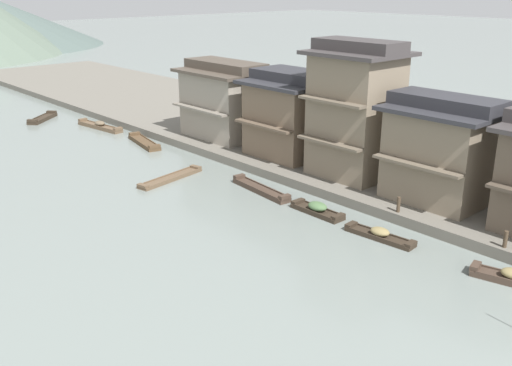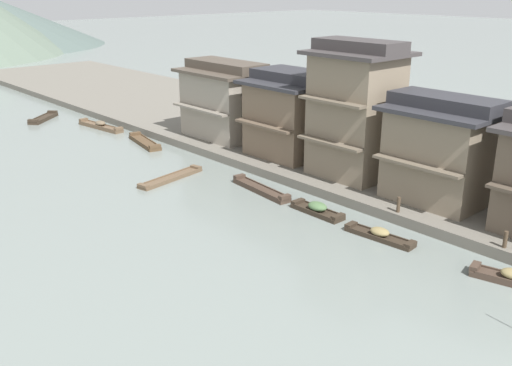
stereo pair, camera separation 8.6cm
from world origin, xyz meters
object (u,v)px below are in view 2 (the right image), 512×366
(boat_moored_nearest, at_px, (43,118))
(boat_upstream_distant, at_px, (171,178))
(boat_crossing_west, at_px, (101,126))
(mooring_post_dock_mid, at_px, (398,205))
(boat_midriver_drifting, at_px, (317,210))
(mooring_post_dock_near, at_px, (505,240))
(boat_moored_second, at_px, (380,235))
(boat_moored_third, at_px, (261,190))
(boat_moored_far, at_px, (145,142))
(house_waterfront_second, at_px, (441,150))
(house_waterfront_tall, at_px, (355,110))
(house_waterfront_far, at_px, (226,100))
(house_waterfront_narrow, at_px, (294,114))

(boat_moored_nearest, distance_m, boat_upstream_distant, 23.32)
(boat_crossing_west, distance_m, mooring_post_dock_mid, 31.14)
(boat_midriver_drifting, height_order, mooring_post_dock_near, mooring_post_dock_near)
(boat_moored_second, xyz_separation_m, boat_upstream_distant, (-2.72, 15.29, -0.10))
(boat_moored_second, relative_size, boat_moored_third, 0.76)
(boat_moored_third, bearing_deg, boat_moored_far, 87.76)
(boat_midriver_drifting, relative_size, mooring_post_dock_near, 4.13)
(boat_midriver_drifting, height_order, boat_upstream_distant, boat_midriver_drifting)
(boat_upstream_distant, height_order, boat_crossing_west, boat_crossing_west)
(house_waterfront_second, xyz_separation_m, mooring_post_dock_near, (-3.36, -5.76, -2.59))
(boat_moored_third, xyz_separation_m, mooring_post_dock_near, (2.37, -14.77, 0.87))
(boat_moored_third, distance_m, house_waterfront_tall, 7.90)
(house_waterfront_far, relative_size, mooring_post_dock_near, 8.69)
(house_waterfront_far, bearing_deg, mooring_post_dock_mid, -100.47)
(boat_midriver_drifting, xyz_separation_m, boat_upstream_distant, (-2.86, 10.80, -0.15))
(boat_moored_third, bearing_deg, boat_crossing_west, 88.76)
(boat_upstream_distant, distance_m, house_waterfront_narrow, 10.19)
(boat_moored_far, relative_size, mooring_post_dock_mid, 5.84)
(boat_moored_third, bearing_deg, boat_moored_second, -90.98)
(house_waterfront_tall, bearing_deg, mooring_post_dock_near, -105.35)
(boat_moored_second, xyz_separation_m, boat_moored_far, (0.74, 24.28, -0.04))
(boat_moored_nearest, xyz_separation_m, boat_crossing_west, (2.53, -6.86, 0.06))
(boat_crossing_west, xyz_separation_m, mooring_post_dock_mid, (1.89, -31.07, 0.82))
(boat_moored_far, height_order, house_waterfront_far, house_waterfront_far)
(boat_moored_second, relative_size, mooring_post_dock_mid, 4.50)
(boat_upstream_distant, height_order, house_waterfront_narrow, house_waterfront_narrow)
(boat_midriver_drifting, xyz_separation_m, mooring_post_dock_near, (2.39, -9.91, 0.77))
(mooring_post_dock_near, bearing_deg, boat_upstream_distant, 104.23)
(boat_moored_nearest, relative_size, boat_crossing_west, 0.67)
(house_waterfront_tall, xyz_separation_m, mooring_post_dock_mid, (-3.31, -5.96, -3.87))
(boat_upstream_distant, bearing_deg, mooring_post_dock_mid, -70.26)
(boat_midriver_drifting, distance_m, boat_upstream_distant, 11.17)
(boat_moored_third, xyz_separation_m, boat_upstream_distant, (-2.88, 5.93, -0.05))
(boat_moored_nearest, relative_size, boat_moored_far, 0.75)
(boat_moored_third, bearing_deg, house_waterfront_second, -57.56)
(boat_midriver_drifting, relative_size, boat_upstream_distant, 0.65)
(boat_moored_far, relative_size, mooring_post_dock_near, 6.10)
(house_waterfront_second, height_order, mooring_post_dock_near, house_waterfront_second)
(boat_moored_nearest, relative_size, boat_moored_third, 0.75)
(boat_upstream_distant, xyz_separation_m, mooring_post_dock_mid, (5.25, -14.63, 0.94))
(mooring_post_dock_near, bearing_deg, house_waterfront_second, 59.76)
(boat_moored_second, distance_m, boat_crossing_west, 31.74)
(boat_upstream_distant, bearing_deg, house_waterfront_far, 28.58)
(boat_moored_second, xyz_separation_m, house_waterfront_far, (6.13, 20.11, 3.40))
(boat_moored_second, distance_m, mooring_post_dock_mid, 2.75)
(boat_moored_second, bearing_deg, mooring_post_dock_mid, 14.78)
(house_waterfront_narrow, xyz_separation_m, mooring_post_dock_mid, (-3.96, -12.05, -2.56))
(boat_crossing_west, xyz_separation_m, house_waterfront_narrow, (5.85, -19.02, 3.38))
(house_waterfront_tall, relative_size, house_waterfront_far, 1.19)
(boat_crossing_west, distance_m, house_waterfront_far, 13.29)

